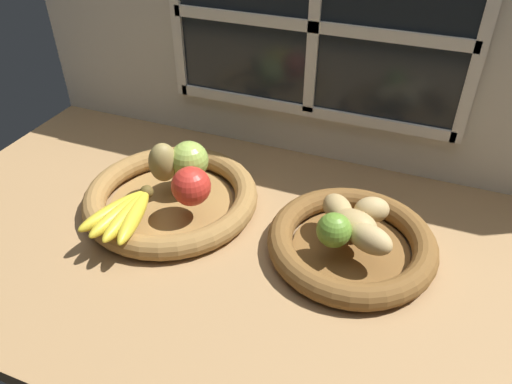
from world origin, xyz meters
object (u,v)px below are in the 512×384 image
at_px(lime_near, 334,230).
at_px(fruit_bowl_right, 351,243).
at_px(fruit_bowl_left, 171,197).
at_px(potato_large, 354,223).
at_px(potato_oblong, 337,208).
at_px(potato_back, 372,210).
at_px(apple_red_right, 191,186).
at_px(pear_brown, 163,162).
at_px(banana_bunch_front, 124,213).
at_px(potato_small, 370,239).
at_px(apple_green_back, 189,160).

bearing_deg(lime_near, fruit_bowl_right, 56.31).
bearing_deg(fruit_bowl_left, potato_large, -0.00).
bearing_deg(fruit_bowl_left, lime_near, -6.77).
xyz_separation_m(fruit_bowl_left, potato_large, (0.38, -0.00, 0.05)).
relative_size(potato_oblong, lime_near, 1.15).
relative_size(fruit_bowl_left, potato_large, 4.29).
distance_m(fruit_bowl_right, lime_near, 0.07).
distance_m(fruit_bowl_left, potato_back, 0.40).
xyz_separation_m(apple_red_right, pear_brown, (-0.09, 0.05, 0.00)).
relative_size(banana_bunch_front, potato_large, 2.02).
relative_size(pear_brown, potato_small, 1.06).
xyz_separation_m(potato_small, lime_near, (-0.06, -0.01, 0.01)).
bearing_deg(apple_red_right, potato_large, 4.83).
distance_m(apple_green_back, potato_large, 0.36).
distance_m(pear_brown, potato_back, 0.42).
xyz_separation_m(fruit_bowl_right, potato_oblong, (-0.04, 0.03, 0.05)).
distance_m(fruit_bowl_left, potato_small, 0.42).
bearing_deg(pear_brown, banana_bunch_front, -91.68).
bearing_deg(potato_oblong, lime_near, -81.35).
bearing_deg(apple_red_right, potato_small, -1.31).
bearing_deg(lime_near, fruit_bowl_left, 173.23).
height_order(apple_green_back, banana_bunch_front, apple_green_back).
relative_size(fruit_bowl_left, banana_bunch_front, 2.13).
distance_m(potato_large, lime_near, 0.05).
bearing_deg(pear_brown, potato_small, -7.24).
bearing_deg(potato_oblong, potato_small, -41.42).
xyz_separation_m(fruit_bowl_right, apple_green_back, (-0.36, 0.05, 0.06)).
relative_size(potato_large, potato_small, 1.03).
bearing_deg(potato_oblong, potato_large, -37.87).
bearing_deg(lime_near, pear_brown, 170.48).
bearing_deg(potato_back, potato_small, -81.03).
xyz_separation_m(banana_bunch_front, potato_large, (0.40, 0.12, 0.01)).
xyz_separation_m(potato_large, lime_near, (-0.03, -0.04, 0.01)).
bearing_deg(apple_green_back, lime_near, -15.80).
xyz_separation_m(apple_green_back, potato_back, (0.38, -0.00, -0.02)).
xyz_separation_m(fruit_bowl_left, potato_back, (0.40, 0.05, 0.05)).
relative_size(apple_red_right, pear_brown, 0.89).
bearing_deg(potato_small, pear_brown, 172.76).
bearing_deg(potato_oblong, apple_red_right, -168.35).
distance_m(banana_bunch_front, potato_back, 0.46).
distance_m(fruit_bowl_left, apple_green_back, 0.09).
relative_size(fruit_bowl_right, apple_green_back, 3.88).
xyz_separation_m(fruit_bowl_left, potato_oblong, (0.34, 0.03, 0.05)).
height_order(apple_green_back, potato_small, apple_green_back).
relative_size(banana_bunch_front, lime_near, 2.73).
height_order(potato_small, potato_oblong, potato_small).
bearing_deg(potato_large, fruit_bowl_right, 172.87).
height_order(apple_red_right, potato_small, apple_red_right).
height_order(banana_bunch_front, lime_near, lime_near).
relative_size(fruit_bowl_right, apple_red_right, 4.04).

